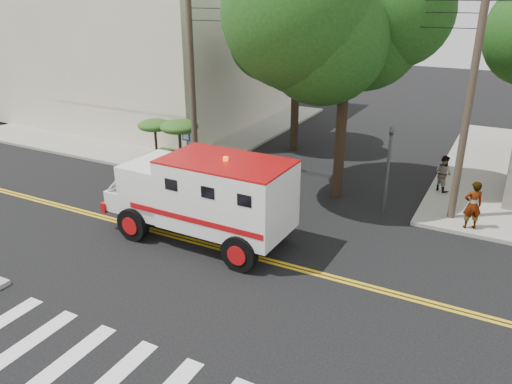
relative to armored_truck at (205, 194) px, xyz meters
The scene contains 13 objects.
ground 2.25m from the armored_truck, 14.21° to the right, with size 100.00×100.00×0.00m, color black.
sidewalk_nw 18.04m from the armored_truck, 132.82° to the left, with size 17.00×17.00×0.15m, color gray.
building_left 20.70m from the armored_truck, 134.08° to the left, with size 16.00×14.00×10.00m, color beige.
utility_pole_left 7.61m from the armored_truck, 127.21° to the left, with size 0.28×0.28×9.00m, color #382D23.
utility_pole_right 9.97m from the armored_truck, 37.72° to the left, with size 0.28×0.28×9.00m, color #382D23.
tree_main 8.61m from the armored_truck, 61.21° to the left, with size 6.08×5.70×9.85m.
tree_left 12.19m from the armored_truck, 96.90° to the left, with size 4.48×4.20×7.70m.
traffic_signal 7.34m from the armored_truck, 45.99° to the left, with size 0.15×0.18×3.60m.
accessibility_sign 7.64m from the armored_truck, 130.01° to the left, with size 0.45×0.10×2.02m.
palm_planter 8.80m from the armored_truck, 134.29° to the left, with size 3.52×2.63×2.36m.
armored_truck is the anchor object (origin of this frame).
pedestrian_a 9.84m from the armored_truck, 31.81° to the left, with size 0.68×0.44×1.86m, color gray.
pedestrian_b 11.00m from the armored_truck, 51.74° to the left, with size 0.79×0.61×1.62m, color gray.
Camera 1 is at (7.84, -13.11, 8.42)m, focal length 35.00 mm.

